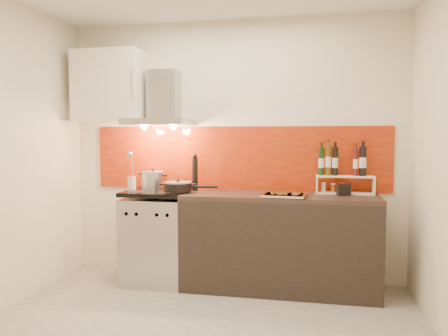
% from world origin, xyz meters
% --- Properties ---
extents(floor, '(3.40, 3.40, 0.00)m').
position_xyz_m(floor, '(0.00, 0.00, 0.00)').
color(floor, '#9E9991').
rests_on(floor, ground).
extents(back_wall, '(3.40, 0.02, 2.60)m').
position_xyz_m(back_wall, '(0.00, 1.40, 1.30)').
color(back_wall, silver).
rests_on(back_wall, ground).
extents(backsplash, '(3.00, 0.02, 0.64)m').
position_xyz_m(backsplash, '(0.05, 1.39, 1.22)').
color(backsplash, maroon).
rests_on(backsplash, back_wall).
extents(range_stove, '(0.60, 0.60, 0.91)m').
position_xyz_m(range_stove, '(-0.70, 1.10, 0.44)').
color(range_stove, '#B7B7BA').
rests_on(range_stove, ground).
extents(counter, '(1.80, 0.60, 0.90)m').
position_xyz_m(counter, '(0.50, 1.10, 0.45)').
color(counter, black).
rests_on(counter, ground).
extents(range_hood, '(0.62, 0.50, 0.61)m').
position_xyz_m(range_hood, '(-0.70, 1.24, 1.74)').
color(range_hood, '#B7B7BA').
rests_on(range_hood, back_wall).
extents(upper_cabinet, '(0.70, 0.35, 0.72)m').
position_xyz_m(upper_cabinet, '(-1.25, 1.22, 1.95)').
color(upper_cabinet, white).
rests_on(upper_cabinet, back_wall).
extents(stock_pot, '(0.24, 0.24, 0.20)m').
position_xyz_m(stock_pot, '(-0.81, 1.27, 1.00)').
color(stock_pot, '#B7B7BA').
rests_on(stock_pot, range_stove).
extents(saute_pan, '(0.52, 0.27, 0.12)m').
position_xyz_m(saute_pan, '(-0.46, 1.04, 0.96)').
color(saute_pan, black).
rests_on(saute_pan, range_stove).
extents(utensil_jar, '(0.08, 0.12, 0.39)m').
position_xyz_m(utensil_jar, '(-0.98, 1.12, 1.02)').
color(utensil_jar, silver).
rests_on(utensil_jar, range_stove).
extents(pepper_mill, '(0.06, 0.06, 0.37)m').
position_xyz_m(pepper_mill, '(-0.35, 1.22, 1.08)').
color(pepper_mill, black).
rests_on(pepper_mill, counter).
extents(step_shelf, '(0.53, 0.15, 0.46)m').
position_xyz_m(step_shelf, '(1.07, 1.25, 1.10)').
color(step_shelf, white).
rests_on(step_shelf, counter).
extents(caddy_box, '(0.13, 0.09, 0.10)m').
position_xyz_m(caddy_box, '(1.08, 1.13, 0.96)').
color(caddy_box, black).
rests_on(caddy_box, counter).
extents(baking_tray, '(0.42, 0.34, 0.03)m').
position_xyz_m(baking_tray, '(0.55, 0.96, 0.92)').
color(baking_tray, silver).
rests_on(baking_tray, counter).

